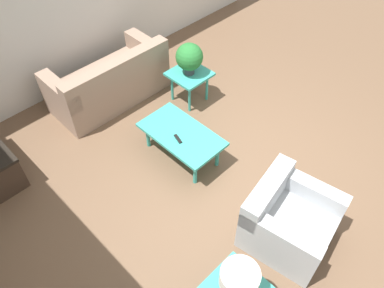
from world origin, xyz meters
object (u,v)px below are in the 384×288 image
Objects in this scene: coffee_table at (181,136)px; side_table_plant at (189,77)px; potted_plant at (189,57)px; armchair at (287,221)px; table_lamp at (239,279)px; sofa at (110,83)px.

coffee_table is 1.17m from side_table_plant.
potted_plant is at bearing -49.86° from coffee_table.
table_lamp is at bearing 178.43° from armchair.
side_table_plant is 3.28m from table_lamp.
coffee_table is at bearing 88.86° from sofa.
sofa is 3.66m from table_lamp.
sofa is 1.29m from potted_plant.
side_table_plant is (2.45, -0.93, 0.12)m from armchair.
armchair is 2.55× the size of table_lamp.
coffee_table is 2.00× the size of side_table_plant.
sofa is at bearing 78.89° from armchair.
armchair is at bearing 159.12° from side_table_plant.
potted_plant reaches higher than table_lamp.
potted_plant is 1.24× the size of table_lamp.
armchair is at bearing 178.71° from coffee_table.
side_table_plant is 0.35m from potted_plant.
table_lamp reaches higher than sofa.
table_lamp is (-2.59, 1.98, 0.35)m from side_table_plant.
armchair is 2.66m from potted_plant.
armchair is at bearing -81.94° from table_lamp.
potted_plant is (0.00, 0.00, 0.35)m from side_table_plant.
potted_plant is at bearing 59.49° from armchair.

